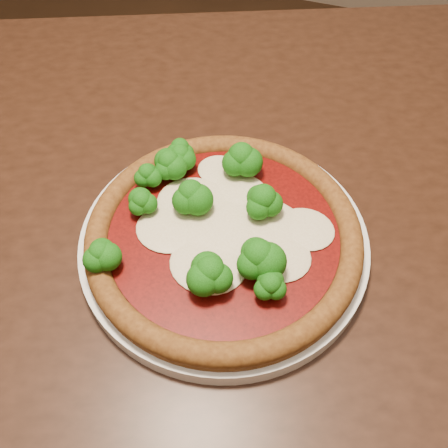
% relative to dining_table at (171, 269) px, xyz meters
% --- Properties ---
extents(dining_table, '(1.55, 1.31, 0.75)m').
position_rel_dining_table_xyz_m(dining_table, '(0.00, 0.00, 0.00)').
color(dining_table, black).
rests_on(dining_table, floor).
extents(plate, '(0.30, 0.30, 0.02)m').
position_rel_dining_table_xyz_m(plate, '(0.07, -0.00, 0.10)').
color(plate, silver).
rests_on(plate, dining_table).
extents(pizza, '(0.28, 0.28, 0.06)m').
position_rel_dining_table_xyz_m(pizza, '(0.07, -0.01, 0.12)').
color(pizza, brown).
rests_on(pizza, plate).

